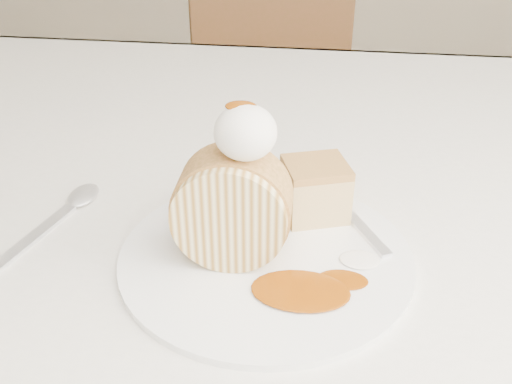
# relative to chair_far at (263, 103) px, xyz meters

# --- Properties ---
(table) EXTENTS (1.40, 0.90, 0.75)m
(table) POSITION_rel_chair_far_xyz_m (0.09, -0.87, 0.19)
(table) COLOR silver
(table) RESTS_ON ground
(chair_far) EXTENTS (0.50, 0.50, 0.82)m
(chair_far) POSITION_rel_chair_far_xyz_m (0.00, 0.00, 0.00)
(chair_far) COLOR brown
(chair_far) RESTS_ON ground
(plate) EXTENTS (0.32, 0.32, 0.01)m
(plate) POSITION_rel_chair_far_xyz_m (0.13, -1.04, 0.28)
(plate) COLOR white
(plate) RESTS_ON table
(roulade_slice) EXTENTS (0.10, 0.05, 0.09)m
(roulade_slice) POSITION_rel_chair_far_xyz_m (0.11, -1.05, 0.33)
(roulade_slice) COLOR beige
(roulade_slice) RESTS_ON plate
(cake_chunk) EXTENTS (0.07, 0.07, 0.05)m
(cake_chunk) POSITION_rel_chair_far_xyz_m (0.17, -0.97, 0.31)
(cake_chunk) COLOR #C9894C
(cake_chunk) RESTS_ON plate
(whipped_cream) EXTENTS (0.05, 0.05, 0.04)m
(whipped_cream) POSITION_rel_chair_far_xyz_m (0.12, -1.04, 0.40)
(whipped_cream) COLOR white
(whipped_cream) RESTS_ON roulade_slice
(caramel_drizzle) EXTENTS (0.02, 0.02, 0.01)m
(caramel_drizzle) POSITION_rel_chair_far_xyz_m (0.11, -1.04, 0.43)
(caramel_drizzle) COLOR #7F3805
(caramel_drizzle) RESTS_ON whipped_cream
(caramel_pool) EXTENTS (0.09, 0.07, 0.00)m
(caramel_pool) POSITION_rel_chair_far_xyz_m (0.17, -1.09, 0.29)
(caramel_pool) COLOR #7F3805
(caramel_pool) RESTS_ON plate
(fork) EXTENTS (0.09, 0.14, 0.00)m
(fork) POSITION_rel_chair_far_xyz_m (0.21, -0.99, 0.29)
(fork) COLOR silver
(fork) RESTS_ON plate
(spoon) EXTENTS (0.06, 0.17, 0.00)m
(spoon) POSITION_rel_chair_far_xyz_m (-0.08, -1.05, 0.28)
(spoon) COLOR silver
(spoon) RESTS_ON table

